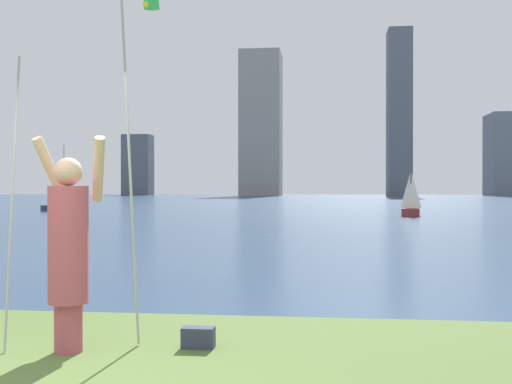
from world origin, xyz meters
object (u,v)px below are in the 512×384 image
sailboat_4 (64,206)px  bag (198,338)px  sailboat_0 (411,195)px  person (69,246)px

sailboat_4 → bag: bearing=-64.6°
bag → sailboat_0: (5.37, 27.11, 0.98)m
sailboat_4 → sailboat_0: bearing=-12.9°
sailboat_0 → person: bearing=-103.3°
person → sailboat_0: sailboat_0 is taller
person → bag: bearing=-3.1°
sailboat_0 → sailboat_4: size_ratio=0.87×
bag → sailboat_0: sailboat_0 is taller
person → sailboat_4: (-13.96, 32.07, -0.68)m
bag → sailboat_4: bearing=115.4°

